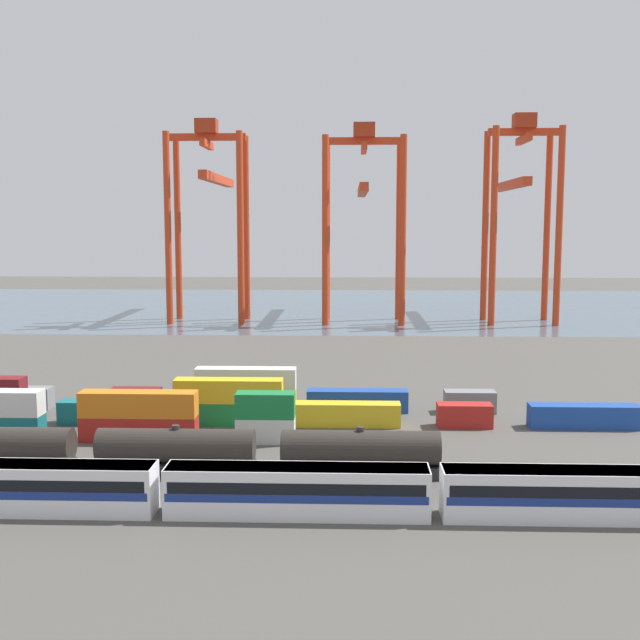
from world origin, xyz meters
TOP-DOWN VIEW (x-y plane):
  - ground_plane at (0.00, 40.00)m, footprint 420.00×420.00m
  - harbour_water at (0.00, 130.29)m, footprint 400.00×110.00m
  - passenger_train at (8.17, -22.22)m, footprint 62.75×3.14m
  - freight_tank_row at (-3.37, -12.51)m, footprint 47.23×3.05m
  - shipping_container_2 at (-22.85, -1.84)m, footprint 6.04×2.44m
  - shipping_container_3 at (-22.85, -1.84)m, footprint 6.04×2.44m
  - shipping_container_4 at (-9.64, -1.84)m, footprint 12.10×2.44m
  - shipping_container_5 at (-9.64, -1.84)m, footprint 12.10×2.44m
  - shipping_container_6 at (3.56, -1.84)m, footprint 6.04×2.44m
  - shipping_container_7 at (3.56, -1.84)m, footprint 6.04×2.44m
  - shipping_container_10 at (-14.44, 4.97)m, footprint 12.10×2.44m
  - shipping_container_11 at (-1.29, 4.97)m, footprint 12.10×2.44m
  - shipping_container_12 at (-1.29, 4.97)m, footprint 12.10×2.44m
  - shipping_container_13 at (11.86, 4.97)m, footprint 12.10×2.44m
  - shipping_container_14 at (25.01, 4.97)m, footprint 6.04×2.44m
  - shipping_container_15 at (38.16, 4.97)m, footprint 12.10×2.44m
  - shipping_container_16 at (-27.16, 11.78)m, footprint 6.04×2.44m
  - shipping_container_17 at (-13.71, 11.78)m, footprint 6.04×2.44m
  - shipping_container_18 at (-0.26, 11.78)m, footprint 12.10×2.44m
  - shipping_container_19 at (-0.26, 11.78)m, footprint 12.10×2.44m
  - shipping_container_20 at (13.19, 11.78)m, footprint 12.10×2.44m
  - shipping_container_21 at (26.64, 11.78)m, footprint 6.04×2.44m
  - gantry_crane_west at (-20.07, 101.67)m, footprint 17.83×40.62m
  - gantry_crane_central at (15.47, 101.56)m, footprint 18.57×40.53m
  - gantry_crane_east at (51.01, 100.95)m, footprint 15.85×36.38m

SIDE VIEW (x-z plane):
  - ground_plane at x=0.00m, z-range 0.00..0.00m
  - harbour_water at x=0.00m, z-range 0.00..0.01m
  - shipping_container_2 at x=-22.85m, z-range 0.00..2.60m
  - shipping_container_4 at x=-9.64m, z-range 0.00..2.60m
  - shipping_container_6 at x=3.56m, z-range 0.00..2.60m
  - shipping_container_10 at x=-14.44m, z-range 0.00..2.60m
  - shipping_container_11 at x=-1.29m, z-range 0.00..2.60m
  - shipping_container_13 at x=11.86m, z-range 0.00..2.60m
  - shipping_container_14 at x=25.01m, z-range 0.00..2.60m
  - shipping_container_15 at x=38.16m, z-range 0.00..2.60m
  - shipping_container_16 at x=-27.16m, z-range 0.00..2.60m
  - shipping_container_17 at x=-13.71m, z-range 0.00..2.60m
  - shipping_container_18 at x=-0.26m, z-range 0.00..2.60m
  - shipping_container_20 at x=13.19m, z-range 0.00..2.60m
  - shipping_container_21 at x=26.64m, z-range 0.00..2.60m
  - passenger_train at x=8.17m, z-range 0.19..4.09m
  - freight_tank_row at x=-3.37m, z-range -0.10..4.40m
  - shipping_container_3 at x=-22.85m, z-range 2.60..5.20m
  - shipping_container_5 at x=-9.64m, z-range 2.60..5.20m
  - shipping_container_7 at x=3.56m, z-range 2.60..5.20m
  - shipping_container_12 at x=-1.29m, z-range 2.60..5.20m
  - shipping_container_19 at x=-0.26m, z-range 2.60..5.20m
  - gantry_crane_central at x=15.47m, z-range 4.67..49.58m
  - gantry_crane_east at x=51.01m, z-range 4.47..51.23m
  - gantry_crane_west at x=-20.07m, z-range 5.14..51.05m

